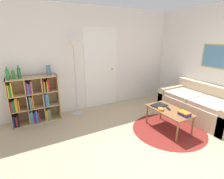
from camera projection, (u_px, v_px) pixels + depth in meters
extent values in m
plane|color=tan|center=(174.00, 168.00, 2.62)|extent=(14.00, 14.00, 0.00)
cube|color=silver|center=(96.00, 59.00, 4.58)|extent=(7.58, 0.05, 2.60)
cube|color=white|center=(101.00, 68.00, 4.68)|extent=(0.93, 0.02, 2.10)
sphere|color=tan|center=(112.00, 69.00, 4.82)|extent=(0.04, 0.04, 0.04)
cube|color=silver|center=(202.00, 60.00, 4.45)|extent=(0.05, 5.79, 2.60)
cube|color=tan|center=(215.00, 56.00, 4.10)|extent=(0.02, 0.64, 0.57)
cube|color=teal|center=(215.00, 56.00, 4.10)|extent=(0.01, 0.58, 0.51)
cylinder|color=maroon|center=(168.00, 130.00, 3.68)|extent=(1.50, 1.50, 0.01)
cube|color=tan|center=(9.00, 104.00, 3.67)|extent=(0.02, 0.34, 1.05)
cube|color=tan|center=(58.00, 96.00, 4.13)|extent=(0.02, 0.34, 1.05)
cube|color=tan|center=(32.00, 77.00, 3.75)|extent=(1.03, 0.34, 0.02)
cube|color=tan|center=(38.00, 120.00, 4.06)|extent=(1.03, 0.34, 0.02)
cube|color=tan|center=(34.00, 98.00, 4.04)|extent=(1.03, 0.02, 1.05)
cube|color=tan|center=(27.00, 101.00, 3.83)|extent=(0.02, 0.32, 1.01)
cube|color=tan|center=(43.00, 99.00, 3.98)|extent=(0.02, 0.32, 1.01)
cube|color=tan|center=(36.00, 107.00, 3.95)|extent=(0.99, 0.32, 0.02)
cube|color=tan|center=(34.00, 93.00, 3.85)|extent=(0.99, 0.32, 0.02)
cube|color=navy|center=(14.00, 120.00, 3.77)|extent=(0.02, 0.26, 0.26)
cube|color=black|center=(15.00, 120.00, 3.76)|extent=(0.02, 0.21, 0.29)
cube|color=#B21E23|center=(17.00, 120.00, 3.79)|extent=(0.02, 0.24, 0.23)
cube|color=black|center=(18.00, 120.00, 3.78)|extent=(0.03, 0.20, 0.27)
cube|color=teal|center=(31.00, 117.00, 3.91)|extent=(0.02, 0.22, 0.27)
cube|color=teal|center=(32.00, 116.00, 3.93)|extent=(0.03, 0.25, 0.29)
cube|color=#7F287A|center=(34.00, 117.00, 3.94)|extent=(0.02, 0.23, 0.24)
cube|color=navy|center=(35.00, 116.00, 3.94)|extent=(0.03, 0.21, 0.27)
cube|color=teal|center=(36.00, 115.00, 3.98)|extent=(0.03, 0.26, 0.29)
cube|color=#7F287A|center=(38.00, 116.00, 3.99)|extent=(0.02, 0.25, 0.25)
cube|color=gold|center=(46.00, 114.00, 4.07)|extent=(0.03, 0.25, 0.25)
cube|color=olive|center=(48.00, 114.00, 4.06)|extent=(0.03, 0.19, 0.28)
cube|color=teal|center=(49.00, 114.00, 4.10)|extent=(0.03, 0.24, 0.25)
cube|color=#B21E23|center=(11.00, 106.00, 3.67)|extent=(0.03, 0.25, 0.23)
cube|color=#196B38|center=(13.00, 106.00, 3.68)|extent=(0.02, 0.26, 0.24)
cube|color=#196B38|center=(14.00, 106.00, 3.68)|extent=(0.02, 0.22, 0.25)
cube|color=gold|center=(15.00, 104.00, 3.71)|extent=(0.02, 0.27, 0.28)
cube|color=orange|center=(17.00, 104.00, 3.69)|extent=(0.03, 0.21, 0.30)
cube|color=orange|center=(19.00, 105.00, 3.71)|extent=(0.02, 0.19, 0.25)
cube|color=black|center=(29.00, 103.00, 3.82)|extent=(0.02, 0.26, 0.24)
cube|color=teal|center=(30.00, 102.00, 3.83)|extent=(0.02, 0.27, 0.29)
cube|color=olive|center=(31.00, 102.00, 3.83)|extent=(0.03, 0.23, 0.27)
cube|color=orange|center=(33.00, 101.00, 3.83)|extent=(0.02, 0.21, 0.30)
cube|color=navy|center=(44.00, 99.00, 3.96)|extent=(0.02, 0.26, 0.30)
cube|color=teal|center=(46.00, 99.00, 3.98)|extent=(0.03, 0.27, 0.29)
cube|color=teal|center=(47.00, 99.00, 3.97)|extent=(0.03, 0.21, 0.30)
cube|color=gold|center=(8.00, 91.00, 3.54)|extent=(0.03, 0.20, 0.25)
cube|color=#196B38|center=(10.00, 90.00, 3.57)|extent=(0.03, 0.23, 0.25)
cube|color=gold|center=(11.00, 89.00, 3.58)|extent=(0.03, 0.25, 0.30)
cube|color=#7F287A|center=(26.00, 88.00, 3.72)|extent=(0.02, 0.27, 0.27)
cube|color=teal|center=(28.00, 88.00, 3.74)|extent=(0.02, 0.26, 0.23)
cube|color=#7F287A|center=(30.00, 88.00, 3.75)|extent=(0.03, 0.26, 0.23)
cube|color=olive|center=(31.00, 87.00, 3.75)|extent=(0.03, 0.24, 0.28)
cube|color=#B21E23|center=(43.00, 86.00, 3.84)|extent=(0.02, 0.20, 0.27)
cube|color=gold|center=(44.00, 86.00, 3.87)|extent=(0.02, 0.22, 0.24)
cube|color=black|center=(45.00, 86.00, 3.87)|extent=(0.02, 0.19, 0.24)
cube|color=gold|center=(46.00, 86.00, 3.89)|extent=(0.02, 0.23, 0.24)
cube|color=#B21E23|center=(48.00, 85.00, 3.89)|extent=(0.03, 0.21, 0.29)
cylinder|color=#B7B7BC|center=(78.00, 113.00, 4.44)|extent=(0.26, 0.26, 0.01)
cylinder|color=#B7B7BC|center=(76.00, 80.00, 4.17)|extent=(0.02, 0.02, 1.67)
cone|color=white|center=(73.00, 43.00, 3.92)|extent=(0.28, 0.28, 0.10)
cube|color=#CCB793|center=(197.00, 109.00, 4.19)|extent=(0.91, 1.77, 0.43)
cube|color=#CCB793|center=(208.00, 100.00, 4.31)|extent=(0.16, 1.77, 0.76)
cube|color=#CCB793|center=(172.00, 96.00, 4.84)|extent=(0.91, 0.16, 0.57)
cube|color=beige|center=(212.00, 104.00, 3.77)|extent=(0.71, 0.71, 0.10)
cube|color=beige|center=(184.00, 94.00, 4.38)|extent=(0.71, 0.71, 0.10)
cube|color=brown|center=(169.00, 110.00, 3.58)|extent=(0.50, 0.94, 0.02)
cylinder|color=brown|center=(177.00, 132.00, 3.19)|extent=(0.04, 0.04, 0.42)
cylinder|color=brown|center=(147.00, 114.00, 3.91)|extent=(0.04, 0.04, 0.42)
cylinder|color=brown|center=(193.00, 127.00, 3.38)|extent=(0.04, 0.04, 0.42)
cylinder|color=brown|center=(161.00, 110.00, 4.10)|extent=(0.04, 0.04, 0.42)
cube|color=black|center=(159.00, 105.00, 3.77)|extent=(0.35, 0.28, 0.02)
cylinder|color=orange|center=(161.00, 109.00, 3.55)|extent=(0.12, 0.12, 0.04)
cube|color=navy|center=(184.00, 115.00, 3.32)|extent=(0.15, 0.20, 0.03)
cube|color=#7F287A|center=(185.00, 113.00, 3.32)|extent=(0.15, 0.20, 0.03)
cube|color=orange|center=(184.00, 112.00, 3.31)|extent=(0.15, 0.20, 0.02)
cube|color=black|center=(168.00, 108.00, 3.61)|extent=(0.10, 0.16, 0.02)
cylinder|color=#2D8438|center=(8.00, 74.00, 3.50)|extent=(0.07, 0.07, 0.21)
cylinder|color=#2D8438|center=(6.00, 68.00, 3.47)|extent=(0.03, 0.03, 0.05)
cylinder|color=#2D8438|center=(13.00, 75.00, 3.57)|extent=(0.06, 0.06, 0.17)
cylinder|color=#2D8438|center=(12.00, 70.00, 3.53)|extent=(0.02, 0.02, 0.04)
cylinder|color=#236633|center=(19.00, 73.00, 3.59)|extent=(0.06, 0.06, 0.22)
cylinder|color=#236633|center=(18.00, 67.00, 3.55)|extent=(0.02, 0.02, 0.05)
cylinder|color=slate|center=(49.00, 70.00, 3.88)|extent=(0.10, 0.10, 0.22)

